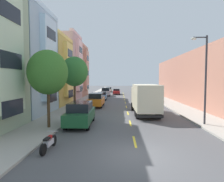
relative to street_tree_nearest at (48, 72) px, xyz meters
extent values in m
plane|color=#4C4C4F|center=(6.40, 25.24, -4.36)|extent=(160.00, 160.00, 0.00)
cube|color=#A39E93|center=(-0.70, 23.24, -4.29)|extent=(3.20, 120.00, 0.14)
cube|color=#A39E93|center=(13.50, 23.24, -4.29)|extent=(3.20, 120.00, 0.14)
cube|color=yellow|center=(6.40, -2.76, -4.36)|extent=(0.14, 2.20, 0.01)
cube|color=yellow|center=(6.40, 2.24, -4.36)|extent=(0.14, 2.20, 0.01)
cube|color=yellow|center=(6.40, 7.24, -4.36)|extent=(0.14, 2.20, 0.01)
cube|color=yellow|center=(6.40, 12.24, -4.36)|extent=(0.14, 2.20, 0.01)
cube|color=yellow|center=(6.40, 17.24, -4.36)|extent=(0.14, 2.20, 0.01)
cube|color=yellow|center=(6.40, 22.24, -4.36)|extent=(0.14, 2.20, 0.01)
cube|color=yellow|center=(6.40, 27.24, -4.36)|extent=(0.14, 2.20, 0.01)
cube|color=yellow|center=(6.40, 32.24, -4.36)|extent=(0.14, 2.20, 0.01)
cube|color=yellow|center=(6.40, 37.24, -4.36)|extent=(0.14, 2.20, 0.01)
cube|color=yellow|center=(6.40, 42.24, -4.36)|extent=(0.14, 2.20, 0.01)
cube|color=beige|center=(-2.02, -1.80, 1.36)|extent=(0.55, 3.34, 8.26)
cube|color=#1E232D|center=(-1.73, -1.80, -2.45)|extent=(0.04, 2.54, 1.10)
cube|color=#1E232D|center=(-1.73, -1.80, 0.72)|extent=(0.04, 2.54, 1.10)
cube|color=#1E232D|center=(-1.73, -1.80, 3.90)|extent=(0.04, 2.54, 1.10)
cube|color=#9EB7CC|center=(-7.31, 5.81, 1.14)|extent=(10.03, 7.41, 11.00)
cube|color=#CAE7FE|center=(-2.55, 5.81, 6.86)|extent=(0.60, 7.41, 0.44)
cube|color=#CAE7FE|center=(-2.02, 5.81, 1.58)|extent=(0.55, 3.34, 8.58)
cube|color=#1E232D|center=(-1.73, 5.81, -2.38)|extent=(0.04, 2.54, 1.10)
cube|color=#1E232D|center=(-1.73, 5.81, 0.92)|extent=(0.04, 2.54, 1.10)
cube|color=#1E232D|center=(-1.73, 5.81, 4.22)|extent=(0.04, 2.54, 1.10)
cube|color=tan|center=(-8.08, 13.42, 0.51)|extent=(11.55, 7.41, 9.74)
cube|color=#F9D572|center=(-2.55, 13.42, 5.60)|extent=(0.60, 7.41, 0.44)
cube|color=#F9D572|center=(-2.02, 13.42, 0.90)|extent=(0.55, 3.34, 7.60)
cube|color=#1E232D|center=(-1.73, 13.42, -2.61)|extent=(0.04, 2.54, 1.10)
cube|color=#1E232D|center=(-1.73, 13.42, 0.31)|extent=(0.04, 2.54, 1.10)
cube|color=#1E232D|center=(-1.73, 13.42, 3.24)|extent=(0.04, 2.54, 1.10)
cube|color=#CC9E9E|center=(-8.84, 21.04, 1.58)|extent=(13.08, 7.41, 11.89)
cube|color=#FECACA|center=(-2.55, 21.04, 7.75)|extent=(0.60, 7.41, 0.44)
cube|color=#FECACA|center=(-2.02, 21.04, 2.06)|extent=(0.55, 3.34, 9.27)
cube|color=#1E232D|center=(-1.73, 21.04, -2.22)|extent=(0.04, 2.54, 1.10)
cube|color=#1E232D|center=(-1.73, 21.04, 1.35)|extent=(0.04, 2.54, 1.10)
cube|color=#1E232D|center=(-1.73, 21.04, 4.91)|extent=(0.04, 2.54, 1.10)
cube|color=#B27560|center=(-7.80, 28.65, 1.17)|extent=(11.01, 7.41, 11.06)
cube|color=#E19B83|center=(-2.55, 28.65, 6.92)|extent=(0.60, 7.41, 0.44)
cube|color=#E19B83|center=(-2.02, 28.65, 1.61)|extent=(0.55, 3.34, 8.63)
cube|color=#1E232D|center=(-1.73, 28.65, -2.37)|extent=(0.04, 2.54, 1.10)
cube|color=#1E232D|center=(-1.73, 28.65, 0.95)|extent=(0.04, 2.54, 1.10)
cube|color=#1E232D|center=(-1.73, 28.65, 4.27)|extent=(0.04, 2.54, 1.10)
cube|color=#B27560|center=(20.10, 15.24, -0.49)|extent=(10.00, 36.00, 7.75)
cylinder|color=#47331E|center=(0.00, 0.00, -2.74)|extent=(0.22, 0.22, 2.96)
ellipsoid|color=#387028|center=(0.00, 0.00, 0.01)|extent=(3.02, 3.02, 3.39)
cylinder|color=#47331E|center=(0.00, 8.55, -2.56)|extent=(0.26, 0.26, 3.32)
ellipsoid|color=#2D6B2D|center=(0.00, 8.55, 0.44)|extent=(3.25, 3.25, 3.58)
cylinder|color=#38383D|center=(12.50, 1.57, -0.60)|extent=(0.16, 0.16, 7.24)
cylinder|color=#38383D|center=(11.95, 1.57, 2.87)|extent=(1.10, 0.10, 0.10)
ellipsoid|color=silver|center=(11.45, 1.57, 2.77)|extent=(0.44, 0.28, 0.20)
cube|color=beige|center=(8.22, 5.61, -2.39)|extent=(2.50, 5.27, 2.63)
cube|color=beige|center=(8.15, 9.37, -2.60)|extent=(2.34, 1.95, 2.20)
cube|color=black|center=(8.13, 10.27, -2.12)|extent=(2.02, 0.12, 0.97)
cube|color=black|center=(8.27, 3.08, -3.93)|extent=(2.40, 0.21, 0.24)
cylinder|color=black|center=(9.20, 9.44, -3.88)|extent=(0.30, 0.97, 0.96)
cylinder|color=black|center=(7.08, 9.40, -3.88)|extent=(0.30, 0.97, 0.96)
cylinder|color=black|center=(9.31, 4.22, -3.88)|extent=(0.30, 0.97, 0.96)
cylinder|color=black|center=(7.19, 4.18, -3.88)|extent=(0.30, 0.97, 0.96)
cylinder|color=black|center=(9.29, 5.32, -3.88)|extent=(0.30, 0.97, 0.96)
cylinder|color=black|center=(7.17, 5.28, -3.88)|extent=(0.30, 0.97, 0.96)
cube|color=orange|center=(2.16, 12.31, -3.58)|extent=(2.00, 4.82, 0.90)
cube|color=black|center=(2.16, 12.31, -2.78)|extent=(1.75, 2.80, 0.70)
cylinder|color=black|center=(1.28, 10.69, -4.03)|extent=(0.23, 0.66, 0.66)
cylinder|color=black|center=(3.01, 10.67, -4.03)|extent=(0.23, 0.66, 0.66)
cylinder|color=black|center=(1.31, 13.95, -4.03)|extent=(0.23, 0.66, 0.66)
cylinder|color=black|center=(3.04, 13.93, -4.03)|extent=(0.23, 0.66, 0.66)
cube|color=#333338|center=(10.76, 33.09, -3.72)|extent=(1.78, 4.02, 0.62)
cube|color=black|center=(10.76, 32.61, -3.14)|extent=(1.55, 1.70, 0.55)
cylinder|color=black|center=(11.50, 34.46, -4.03)|extent=(0.23, 0.66, 0.66)
cylinder|color=black|center=(9.98, 34.45, -4.03)|extent=(0.23, 0.66, 0.66)
cylinder|color=black|center=(11.53, 31.74, -4.03)|extent=(0.23, 0.66, 0.66)
cylinder|color=black|center=(10.01, 31.73, -4.03)|extent=(0.23, 0.66, 0.66)
cube|color=maroon|center=(10.62, 19.67, -3.58)|extent=(2.08, 4.85, 0.90)
cube|color=black|center=(10.62, 19.67, -2.78)|extent=(1.79, 2.83, 0.70)
cylinder|color=black|center=(11.53, 21.28, -4.03)|extent=(0.24, 0.67, 0.66)
cylinder|color=black|center=(9.80, 21.33, -4.03)|extent=(0.24, 0.67, 0.66)
cylinder|color=black|center=(11.44, 18.02, -4.03)|extent=(0.24, 0.67, 0.66)
cylinder|color=black|center=(9.71, 18.06, -4.03)|extent=(0.24, 0.67, 0.66)
cube|color=#195B60|center=(10.85, 40.26, -3.73)|extent=(1.83, 4.51, 0.60)
cube|color=black|center=(10.85, 40.03, -3.18)|extent=(1.60, 2.17, 0.50)
cylinder|color=black|center=(11.63, 41.79, -4.03)|extent=(0.22, 0.66, 0.66)
cylinder|color=black|center=(10.05, 41.78, -4.03)|extent=(0.22, 0.66, 0.66)
cylinder|color=black|center=(11.65, 38.73, -4.03)|extent=(0.22, 0.66, 0.66)
cylinder|color=black|center=(10.07, 38.72, -4.03)|extent=(0.22, 0.66, 0.66)
cube|color=#7A9EC6|center=(2.07, 21.83, -3.73)|extent=(1.93, 4.55, 0.60)
cube|color=black|center=(2.06, 22.06, -3.18)|extent=(1.65, 2.20, 0.50)
cylinder|color=black|center=(1.32, 20.28, -4.03)|extent=(0.24, 0.67, 0.66)
cylinder|color=black|center=(2.90, 20.33, -4.03)|extent=(0.24, 0.67, 0.66)
cylinder|color=black|center=(1.23, 23.34, -4.03)|extent=(0.24, 0.67, 0.66)
cylinder|color=black|center=(2.81, 23.39, -4.03)|extent=(0.24, 0.67, 0.66)
cube|color=#B2B5BA|center=(2.20, 30.36, -3.58)|extent=(1.99, 4.82, 0.90)
cube|color=black|center=(2.20, 30.36, -2.78)|extent=(1.74, 2.80, 0.70)
cylinder|color=black|center=(1.35, 28.72, -4.03)|extent=(0.23, 0.66, 0.66)
cylinder|color=black|center=(3.08, 28.74, -4.03)|extent=(0.23, 0.66, 0.66)
cylinder|color=black|center=(1.32, 31.99, -4.03)|extent=(0.23, 0.66, 0.66)
cylinder|color=black|center=(3.05, 32.00, -4.03)|extent=(0.23, 0.66, 0.66)
cube|color=tan|center=(2.00, 44.97, -3.72)|extent=(1.85, 4.71, 0.62)
cube|color=black|center=(2.00, 45.35, -3.14)|extent=(1.62, 2.83, 0.55)
cylinder|color=black|center=(1.21, 43.37, -4.03)|extent=(0.22, 0.66, 0.66)
cylinder|color=black|center=(2.81, 43.38, -4.03)|extent=(0.22, 0.66, 0.66)
cylinder|color=black|center=(1.20, 46.57, -4.03)|extent=(0.22, 0.66, 0.66)
cylinder|color=black|center=(2.80, 46.58, -4.03)|extent=(0.22, 0.66, 0.66)
cube|color=#194C28|center=(2.18, 1.35, -3.58)|extent=(2.06, 4.84, 0.90)
cube|color=black|center=(2.18, 1.35, -2.78)|extent=(1.78, 2.82, 0.70)
cylinder|color=black|center=(1.35, -0.30, -4.03)|extent=(0.23, 0.66, 0.66)
cylinder|color=black|center=(3.08, -0.26, -4.03)|extent=(0.23, 0.66, 0.66)
cylinder|color=black|center=(1.28, 2.96, -4.03)|extent=(0.23, 0.66, 0.66)
cylinder|color=black|center=(3.01, 3.00, -4.03)|extent=(0.23, 0.66, 0.66)
cube|color=navy|center=(10.86, 49.99, -3.72)|extent=(1.78, 4.02, 0.62)
cube|color=black|center=(10.85, 49.51, -3.14)|extent=(1.55, 1.70, 0.55)
cylinder|color=black|center=(11.63, 51.34, -4.03)|extent=(0.23, 0.66, 0.66)
cylinder|color=black|center=(10.11, 51.35, -4.03)|extent=(0.23, 0.66, 0.66)
cylinder|color=black|center=(11.60, 48.62, -4.03)|extent=(0.23, 0.66, 0.66)
cylinder|color=black|center=(10.08, 48.64, -4.03)|extent=(0.23, 0.66, 0.66)
cube|color=#AD1E1E|center=(4.60, 35.22, -3.73)|extent=(1.80, 4.50, 0.60)
cube|color=black|center=(4.60, 35.45, -3.18)|extent=(1.58, 2.16, 0.50)
cylinder|color=black|center=(3.81, 33.69, -4.03)|extent=(0.22, 0.66, 0.66)
cylinder|color=black|center=(5.39, 33.69, -4.03)|extent=(0.22, 0.66, 0.66)
cylinder|color=black|center=(3.81, 36.75, -4.03)|extent=(0.22, 0.66, 0.66)
cylinder|color=black|center=(5.39, 36.75, -4.03)|extent=(0.22, 0.66, 0.66)
cylinder|color=black|center=(1.66, -3.67, -4.06)|extent=(0.15, 0.60, 0.60)
cylinder|color=black|center=(1.64, -5.12, -4.06)|extent=(0.15, 0.60, 0.60)
cube|color=silver|center=(1.65, -4.40, -3.94)|extent=(0.29, 0.82, 0.28)
ellipsoid|color=maroon|center=(1.65, -4.22, -3.68)|extent=(0.24, 0.48, 0.22)
cube|color=black|center=(1.65, -4.66, -3.66)|extent=(0.23, 0.52, 0.10)
cylinder|color=silver|center=(1.66, -3.79, -3.48)|extent=(0.62, 0.04, 0.03)
camera|label=1|loc=(5.48, -14.37, -0.55)|focal=30.65mm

